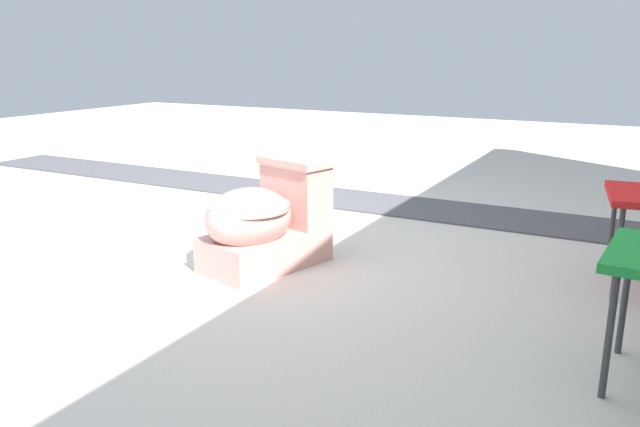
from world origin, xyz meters
name	(u,v)px	position (x,y,z in m)	size (l,w,h in m)	color
ground_plane	(244,251)	(0.00, 0.00, 0.00)	(14.00, 14.00, 0.00)	beige
gravel_strip	(418,208)	(-1.29, 0.50, 0.01)	(0.56, 8.00, 0.01)	#4C4C51
toilet	(264,222)	(0.14, 0.22, 0.22)	(0.71, 0.53, 0.52)	#E09E93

